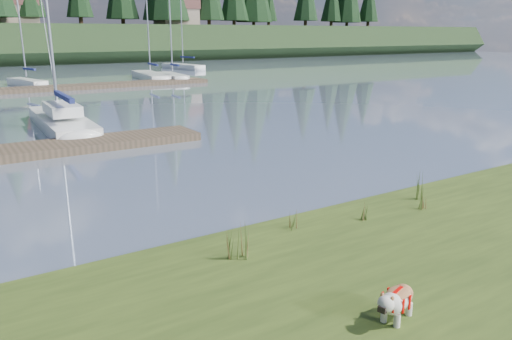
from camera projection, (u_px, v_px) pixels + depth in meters
ground at (14, 92)px, 35.69m from camera, size 200.00×200.00×0.00m
bulldog at (397, 299)px, 6.76m from camera, size 0.84×0.49×0.49m
sailboat_main at (59, 117)px, 22.64m from camera, size 1.97×8.76×12.55m
dock_far at (43, 89)px, 36.69m from camera, size 26.00×2.20×0.30m
sailboat_bg_2 at (24, 82)px, 39.84m from camera, size 2.53×5.78×8.80m
sailboat_bg_3 at (148, 75)px, 46.40m from camera, size 2.71×8.95×12.86m
sailboat_bg_4 at (171, 76)px, 45.39m from camera, size 1.99×6.58×9.73m
sailboat_bg_5 at (180, 66)px, 58.88m from camera, size 2.89×7.63×10.76m
weed_0 at (244, 242)px, 8.61m from camera, size 0.17×0.14×0.71m
weed_1 at (292, 220)px, 9.95m from camera, size 0.17×0.14×0.42m
weed_2 at (422, 199)px, 11.05m from camera, size 0.17×0.14×0.55m
weed_3 at (227, 247)px, 8.55m from camera, size 0.17×0.14×0.58m
weed_4 at (367, 211)px, 10.41m from camera, size 0.17×0.14×0.45m
weed_5 at (417, 187)px, 11.71m from camera, size 0.17×0.14×0.71m
mud_lip at (235, 244)px, 9.97m from camera, size 60.00×0.50×0.14m
house_1 at (13, 9)px, 70.20m from camera, size 6.30×5.30×4.65m
house_2 at (176, 12)px, 80.98m from camera, size 6.30×5.30×4.65m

